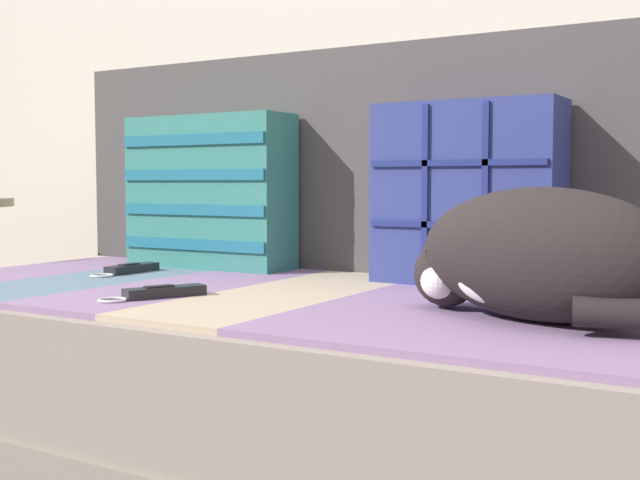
{
  "coord_description": "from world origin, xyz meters",
  "views": [
    {
      "loc": [
        0.67,
        -1.15,
        0.58
      ],
      "look_at": [
        -0.03,
        0.03,
        0.49
      ],
      "focal_mm": 45.0,
      "sensor_mm": 36.0,
      "label": 1
    }
  ],
  "objects_px": {
    "throw_pillow_striped": "(210,192)",
    "sleeping_cat": "(533,257)",
    "game_remote_near": "(130,269)",
    "throw_pillow_quilted": "(467,194)",
    "game_remote_far": "(161,292)",
    "couch": "(357,401)"
  },
  "relations": [
    {
      "from": "throw_pillow_striped",
      "to": "sleeping_cat",
      "type": "xyz_separation_m",
      "value": [
        0.87,
        -0.35,
        -0.09
      ]
    },
    {
      "from": "sleeping_cat",
      "to": "game_remote_near",
      "type": "relative_size",
      "value": 2.5
    },
    {
      "from": "throw_pillow_quilted",
      "to": "throw_pillow_striped",
      "type": "height_order",
      "value": "same"
    },
    {
      "from": "throw_pillow_quilted",
      "to": "sleeping_cat",
      "type": "xyz_separation_m",
      "value": [
        0.23,
        -0.35,
        -0.09
      ]
    },
    {
      "from": "game_remote_near",
      "to": "game_remote_far",
      "type": "height_order",
      "value": "same"
    },
    {
      "from": "throw_pillow_quilted",
      "to": "throw_pillow_striped",
      "type": "relative_size",
      "value": 0.87
    },
    {
      "from": "throw_pillow_striped",
      "to": "game_remote_near",
      "type": "distance_m",
      "value": 0.27
    },
    {
      "from": "throw_pillow_quilted",
      "to": "couch",
      "type": "bearing_deg",
      "value": -117.71
    },
    {
      "from": "sleeping_cat",
      "to": "game_remote_far",
      "type": "relative_size",
      "value": 2.43
    },
    {
      "from": "couch",
      "to": "game_remote_near",
      "type": "relative_size",
      "value": 10.75
    },
    {
      "from": "throw_pillow_striped",
      "to": "game_remote_near",
      "type": "bearing_deg",
      "value": -110.47
    },
    {
      "from": "couch",
      "to": "game_remote_far",
      "type": "xyz_separation_m",
      "value": [
        -0.27,
        -0.22,
        0.2
      ]
    },
    {
      "from": "game_remote_far",
      "to": "throw_pillow_quilted",
      "type": "bearing_deg",
      "value": 48.83
    },
    {
      "from": "throw_pillow_quilted",
      "to": "game_remote_far",
      "type": "relative_size",
      "value": 1.91
    },
    {
      "from": "sleeping_cat",
      "to": "couch",
      "type": "bearing_deg",
      "value": 161.2
    },
    {
      "from": "couch",
      "to": "sleeping_cat",
      "type": "xyz_separation_m",
      "value": [
        0.35,
        -0.12,
        0.29
      ]
    },
    {
      "from": "game_remote_near",
      "to": "throw_pillow_quilted",
      "type": "bearing_deg",
      "value": 15.26
    },
    {
      "from": "sleeping_cat",
      "to": "game_remote_near",
      "type": "xyz_separation_m",
      "value": [
        -0.94,
        0.15,
        -0.08
      ]
    },
    {
      "from": "couch",
      "to": "throw_pillow_striped",
      "type": "relative_size",
      "value": 4.78
    },
    {
      "from": "couch",
      "to": "game_remote_far",
      "type": "bearing_deg",
      "value": -141.05
    },
    {
      "from": "throw_pillow_striped",
      "to": "couch",
      "type": "bearing_deg",
      "value": -23.68
    },
    {
      "from": "throw_pillow_striped",
      "to": "game_remote_far",
      "type": "relative_size",
      "value": 2.18
    }
  ]
}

